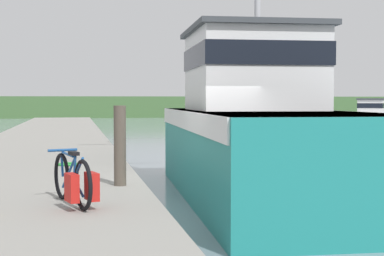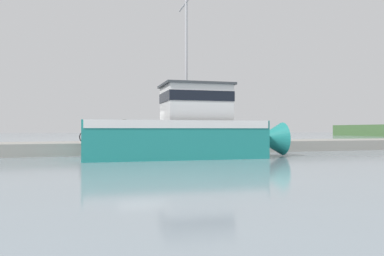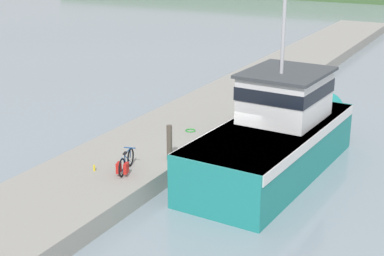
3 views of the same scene
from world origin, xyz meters
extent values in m
plane|color=#84939E|center=(0.00, 0.00, 0.00)|extent=(320.00, 320.00, 0.00)
cube|color=gray|center=(-3.65, 0.00, 0.36)|extent=(4.54, 80.00, 0.72)
cube|color=#426638|center=(30.00, 63.54, 1.32)|extent=(180.00, 5.00, 2.63)
cube|color=teal|center=(1.50, 1.57, 0.98)|extent=(3.98, 9.50, 1.96)
cone|color=teal|center=(1.80, 7.06, 0.98)|extent=(1.95, 1.78, 1.87)
cube|color=white|center=(1.50, 1.57, 1.77)|extent=(4.04, 9.32, 0.39)
cube|color=white|center=(1.56, 2.73, 2.89)|extent=(2.96, 3.49, 1.85)
cube|color=black|center=(1.56, 2.73, 3.21)|extent=(3.02, 3.56, 0.52)
cube|color=#3D4247|center=(1.56, 2.73, 3.87)|extent=(3.20, 3.77, 0.12)
cube|color=#AD231E|center=(17.84, 26.98, 0.51)|extent=(4.49, 4.97, 1.02)
cone|color=#AD231E|center=(16.17, 24.79, 0.51)|extent=(1.28, 1.25, 0.97)
cube|color=white|center=(17.84, 26.98, 0.92)|extent=(4.46, 4.92, 0.20)
cube|color=white|center=(17.49, 26.51, 1.61)|extent=(2.25, 2.22, 1.18)
cube|color=black|center=(17.49, 26.51, 1.81)|extent=(2.29, 2.26, 0.33)
cube|color=#3D4247|center=(17.49, 26.51, 2.26)|extent=(2.43, 2.40, 0.12)
torus|color=black|center=(-2.50, -2.82, 1.06)|extent=(0.25, 0.68, 0.69)
torus|color=black|center=(-2.80, -1.81, 1.06)|extent=(0.25, 0.68, 0.69)
cylinder|color=navy|center=(-2.55, -2.65, 0.99)|extent=(0.14, 0.35, 0.19)
cylinder|color=navy|center=(-2.62, -2.44, 1.17)|extent=(0.07, 0.14, 0.53)
cylinder|color=navy|center=(-2.57, -2.60, 1.25)|extent=(0.17, 0.46, 0.39)
cylinder|color=navy|center=(-2.69, -2.18, 1.16)|extent=(0.23, 0.65, 0.53)
cylinder|color=navy|center=(-2.71, -2.13, 1.42)|extent=(0.19, 0.53, 0.05)
cylinder|color=navy|center=(-2.80, -1.84, 1.24)|extent=(0.06, 0.10, 0.35)
cylinder|color=navy|center=(-2.79, -1.87, 1.46)|extent=(0.43, 0.17, 0.04)
cube|color=black|center=(-2.62, -2.42, 1.46)|extent=(0.17, 0.26, 0.05)
cube|color=red|center=(-2.65, -2.81, 1.03)|extent=(0.21, 0.34, 0.38)
cube|color=red|center=(-2.38, -2.73, 1.03)|extent=(0.21, 0.34, 0.38)
cylinder|color=#51473D|center=(-1.84, -0.57, 1.41)|extent=(0.21, 0.21, 1.40)
torus|color=green|center=(-2.77, 2.82, 0.74)|extent=(0.45, 0.45, 0.05)
camera|label=1|loc=(-2.60, -10.81, 2.21)|focal=55.00mm
camera|label=2|loc=(20.56, -3.67, 1.50)|focal=35.00mm
camera|label=3|loc=(9.02, -18.80, 9.12)|focal=55.00mm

